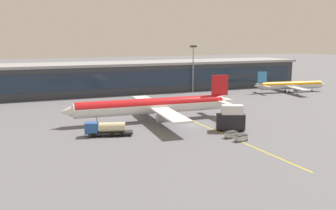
% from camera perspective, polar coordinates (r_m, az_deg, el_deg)
% --- Properties ---
extents(ground_plane, '(700.00, 700.00, 0.00)m').
position_cam_1_polar(ground_plane, '(93.85, 3.63, -3.21)').
color(ground_plane, slate).
extents(apron_lead_in_line, '(4.24, 79.92, 0.01)m').
position_cam_1_polar(apron_lead_in_line, '(96.75, 4.59, -2.80)').
color(apron_lead_in_line, yellow).
rests_on(apron_lead_in_line, ground_plane).
extents(terminal_building, '(175.10, 22.22, 12.33)m').
position_cam_1_polar(terminal_building, '(151.41, -9.75, 4.25)').
color(terminal_building, '#2D333D').
rests_on(terminal_building, ground_plane).
extents(main_airliner, '(48.80, 38.91, 11.88)m').
position_cam_1_polar(main_airliner, '(97.84, -2.37, -0.12)').
color(main_airliner, white).
rests_on(main_airliner, ground_plane).
extents(fuel_tanker, '(11.08, 5.27, 3.25)m').
position_cam_1_polar(fuel_tanker, '(84.35, -9.78, -3.69)').
color(fuel_tanker, '#232326').
rests_on(fuel_tanker, ground_plane).
extents(catering_lift, '(7.23, 5.02, 6.30)m').
position_cam_1_polar(catering_lift, '(88.99, 9.89, -2.07)').
color(catering_lift, black).
rests_on(catering_lift, ground_plane).
extents(baggage_cart_0, '(2.90, 2.07, 1.48)m').
position_cam_1_polar(baggage_cart_0, '(80.97, 11.44, -5.05)').
color(baggage_cart_0, '#B2B7BC').
rests_on(baggage_cart_0, ground_plane).
extents(baggage_cart_1, '(2.90, 2.07, 1.48)m').
position_cam_1_polar(baggage_cart_1, '(83.18, 9.90, -4.57)').
color(baggage_cart_1, '#B2B7BC').
rests_on(baggage_cart_1, ground_plane).
extents(commuter_jet_far, '(33.30, 26.51, 8.84)m').
position_cam_1_polar(commuter_jet_far, '(159.10, 18.72, 2.96)').
color(commuter_jet_far, silver).
rests_on(commuter_jet_far, ground_plane).
extents(apron_light_mast_0, '(2.80, 0.50, 19.29)m').
position_cam_1_polar(apron_light_mast_0, '(150.49, 3.97, 6.39)').
color(apron_light_mast_0, gray).
rests_on(apron_light_mast_0, ground_plane).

